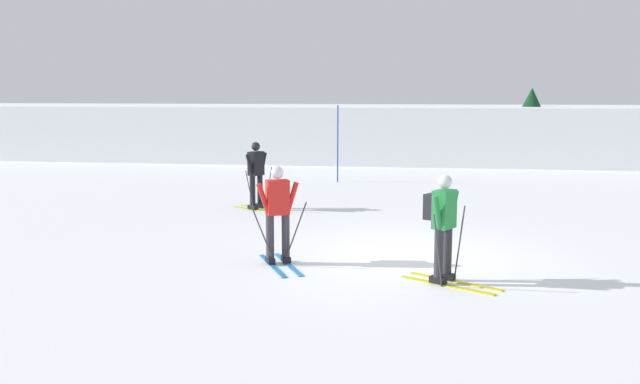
{
  "coord_description": "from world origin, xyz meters",
  "views": [
    {
      "loc": [
        0.16,
        -11.99,
        2.98
      ],
      "look_at": [
        -1.81,
        1.86,
        0.9
      ],
      "focal_mm": 38.24,
      "sensor_mm": 36.0,
      "label": 1
    }
  ],
  "objects_px": {
    "skier_red": "(277,209)",
    "conifer_far_left": "(531,115)",
    "skier_green": "(443,223)",
    "trail_marker_pole": "(338,144)",
    "skier_black": "(256,173)"
  },
  "relations": [
    {
      "from": "skier_black",
      "to": "skier_green",
      "type": "bearing_deg",
      "value": -54.12
    },
    {
      "from": "skier_red",
      "to": "skier_black",
      "type": "height_order",
      "value": "same"
    },
    {
      "from": "skier_black",
      "to": "trail_marker_pole",
      "type": "relative_size",
      "value": 0.68
    },
    {
      "from": "conifer_far_left",
      "to": "skier_black",
      "type": "bearing_deg",
      "value": -123.99
    },
    {
      "from": "skier_green",
      "to": "trail_marker_pole",
      "type": "relative_size",
      "value": 0.68
    },
    {
      "from": "skier_green",
      "to": "skier_red",
      "type": "bearing_deg",
      "value": 163.93
    },
    {
      "from": "skier_red",
      "to": "conifer_far_left",
      "type": "bearing_deg",
      "value": 68.79
    },
    {
      "from": "skier_red",
      "to": "conifer_far_left",
      "type": "relative_size",
      "value": 0.55
    },
    {
      "from": "skier_red",
      "to": "conifer_far_left",
      "type": "height_order",
      "value": "conifer_far_left"
    },
    {
      "from": "skier_green",
      "to": "trail_marker_pole",
      "type": "bearing_deg",
      "value": 104.5
    },
    {
      "from": "skier_black",
      "to": "skier_red",
      "type": "bearing_deg",
      "value": -72.88
    },
    {
      "from": "skier_red",
      "to": "skier_green",
      "type": "bearing_deg",
      "value": -16.07
    },
    {
      "from": "skier_green",
      "to": "conifer_far_left",
      "type": "xyz_separation_m",
      "value": [
        4.29,
        19.04,
        1.03
      ]
    },
    {
      "from": "skier_black",
      "to": "skier_green",
      "type": "distance_m",
      "value": 7.55
    },
    {
      "from": "skier_green",
      "to": "trail_marker_pole",
      "type": "height_order",
      "value": "trail_marker_pole"
    }
  ]
}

